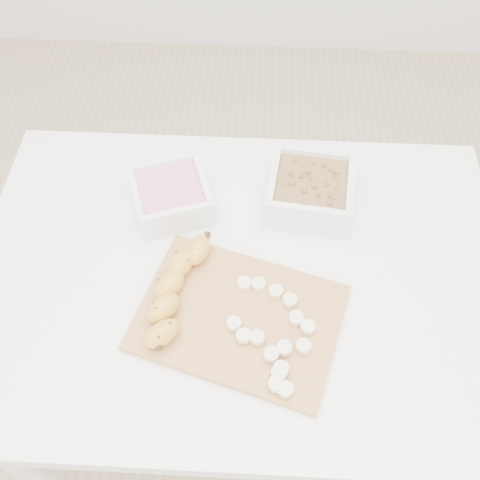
{
  "coord_description": "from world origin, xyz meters",
  "views": [
    {
      "loc": [
        0.03,
        -0.52,
        1.6
      ],
      "look_at": [
        0.0,
        0.03,
        0.81
      ],
      "focal_mm": 40.0,
      "sensor_mm": 36.0,
      "label": 1
    }
  ],
  "objects_px": {
    "bowl_granola": "(310,190)",
    "banana": "(176,291)",
    "table": "(239,297)",
    "bowl_yogurt": "(171,195)",
    "cutting_board": "(239,317)"
  },
  "relations": [
    {
      "from": "banana",
      "to": "bowl_yogurt",
      "type": "bearing_deg",
      "value": 125.53
    },
    {
      "from": "bowl_granola",
      "to": "table",
      "type": "bearing_deg",
      "value": -127.58
    },
    {
      "from": "bowl_granola",
      "to": "cutting_board",
      "type": "distance_m",
      "value": 0.3
    },
    {
      "from": "cutting_board",
      "to": "banana",
      "type": "relative_size",
      "value": 1.49
    },
    {
      "from": "banana",
      "to": "cutting_board",
      "type": "bearing_deg",
      "value": 10.4
    },
    {
      "from": "bowl_yogurt",
      "to": "table",
      "type": "bearing_deg",
      "value": -46.2
    },
    {
      "from": "table",
      "to": "banana",
      "type": "distance_m",
      "value": 0.18
    },
    {
      "from": "cutting_board",
      "to": "bowl_granola",
      "type": "bearing_deg",
      "value": 64.77
    },
    {
      "from": "table",
      "to": "bowl_yogurt",
      "type": "height_order",
      "value": "bowl_yogurt"
    },
    {
      "from": "table",
      "to": "bowl_granola",
      "type": "relative_size",
      "value": 5.56
    },
    {
      "from": "cutting_board",
      "to": "banana",
      "type": "xyz_separation_m",
      "value": [
        -0.11,
        0.03,
        0.03
      ]
    },
    {
      "from": "bowl_granola",
      "to": "banana",
      "type": "height_order",
      "value": "bowl_granola"
    },
    {
      "from": "bowl_granola",
      "to": "banana",
      "type": "xyz_separation_m",
      "value": [
        -0.24,
        -0.24,
        -0.0
      ]
    },
    {
      "from": "table",
      "to": "bowl_yogurt",
      "type": "relative_size",
      "value": 5.47
    },
    {
      "from": "table",
      "to": "banana",
      "type": "relative_size",
      "value": 4.35
    }
  ]
}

